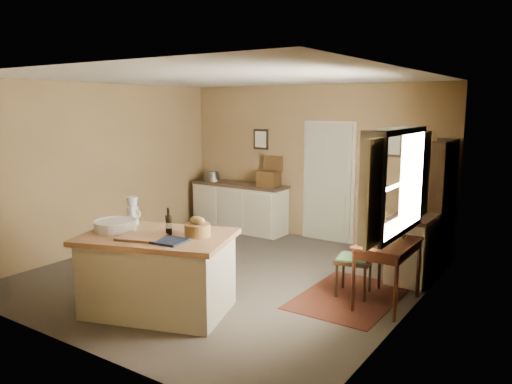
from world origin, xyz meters
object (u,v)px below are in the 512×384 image
right_cabinet (414,246)px  shelving_unit (440,205)px  desk_chair (354,260)px  writing_desk (388,250)px  work_island (158,271)px  sideboard (240,205)px

right_cabinet → shelving_unit: bearing=77.8°
shelving_unit → desk_chair: bearing=-109.2°
desk_chair → right_cabinet: 1.10m
writing_desk → desk_chair: size_ratio=1.03×
desk_chair → shelving_unit: bearing=60.6°
desk_chair → work_island: bearing=-144.6°
desk_chair → right_cabinet: bearing=56.1°
right_cabinet → shelving_unit: size_ratio=0.53×
sideboard → right_cabinet: sideboard is taller
desk_chair → shelving_unit: 1.86m
writing_desk → shelving_unit: (0.15, 1.75, 0.26)m
shelving_unit → right_cabinet: bearing=-102.2°
right_cabinet → work_island: bearing=-127.9°
writing_desk → shelving_unit: shelving_unit is taller
writing_desk → shelving_unit: 1.78m
sideboard → writing_desk: 4.05m
writing_desk → desk_chair: (-0.44, 0.05, -0.22)m
right_cabinet → shelving_unit: shelving_unit is taller
work_island → sideboard: (-1.43, 3.61, -0.00)m
desk_chair → shelving_unit: shelving_unit is taller
writing_desk → shelving_unit: bearing=85.1°
sideboard → right_cabinet: size_ratio=1.92×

